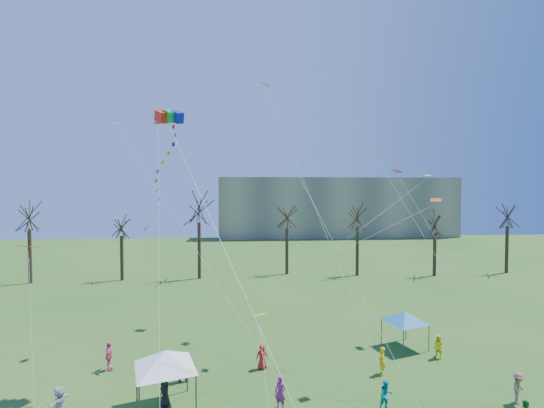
{
  "coord_description": "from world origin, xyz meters",
  "views": [
    {
      "loc": [
        -2.28,
        -15.19,
        11.71
      ],
      "look_at": [
        -0.71,
        5.0,
        11.0
      ],
      "focal_mm": 25.0,
      "sensor_mm": 36.0,
      "label": 1
    }
  ],
  "objects": [
    {
      "name": "bare_tree_row",
      "position": [
        2.13,
        35.58,
        7.54
      ],
      "size": [
        70.33,
        8.72,
        11.73
      ],
      "color": "black",
      "rests_on": "ground"
    },
    {
      "name": "big_box_kite",
      "position": [
        -6.95,
        8.18,
        12.43
      ],
      "size": [
        4.76,
        7.72,
        20.7
      ],
      "color": "red",
      "rests_on": "ground"
    },
    {
      "name": "canopy_tent_blue",
      "position": [
        9.74,
        11.8,
        2.32
      ],
      "size": [
        3.47,
        3.47,
        2.74
      ],
      "color": "#3F3F44",
      "rests_on": "ground"
    },
    {
      "name": "small_kites_aloft",
      "position": [
        0.29,
        11.65,
        13.19
      ],
      "size": [
        27.02,
        18.63,
        31.1
      ],
      "color": "#EB390C",
      "rests_on": "ground"
    },
    {
      "name": "festival_crowd",
      "position": [
        -0.48,
        4.8,
        0.86
      ],
      "size": [
        25.54,
        11.05,
        1.85
      ],
      "color": "red",
      "rests_on": "ground"
    },
    {
      "name": "canopy_tent_white",
      "position": [
        -6.44,
        5.08,
        2.71
      ],
      "size": [
        4.06,
        4.06,
        3.2
      ],
      "color": "#3F3F44",
      "rests_on": "ground"
    },
    {
      "name": "distant_building",
      "position": [
        22.0,
        82.0,
        7.5
      ],
      "size": [
        60.0,
        14.0,
        15.0
      ],
      "primitive_type": "cube",
      "color": "gray",
      "rests_on": "ground"
    }
  ]
}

